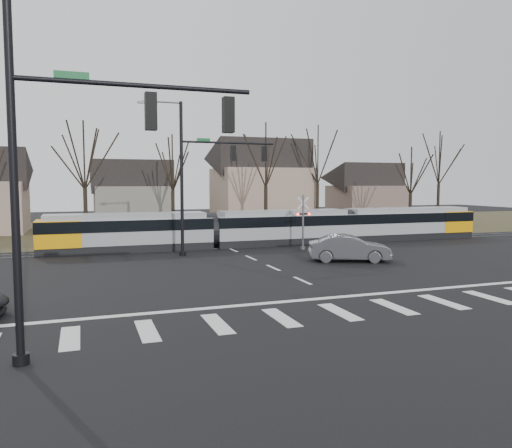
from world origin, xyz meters
name	(u,v)px	position (x,y,z in m)	size (l,w,h in m)	color
ground	(320,289)	(0.00, 0.00, 0.00)	(140.00, 140.00, 0.00)	black
grass_verge	(185,229)	(0.00, 32.00, 0.01)	(140.00, 28.00, 0.01)	#38331E
crosswalk	(367,309)	(0.00, -4.00, 0.01)	(27.00, 2.60, 0.01)	silver
stop_line	(339,297)	(0.00, -1.80, 0.01)	(28.00, 0.35, 0.01)	silver
lane_dashes	(226,247)	(0.00, 16.00, 0.01)	(0.18, 30.00, 0.01)	silver
rail_pair	(226,247)	(0.00, 15.80, 0.03)	(90.00, 1.52, 0.06)	#59595E
tram	(281,226)	(4.59, 16.00, 1.48)	(35.75, 2.65, 2.71)	gray
sedan	(349,248)	(5.34, 6.67, 0.83)	(5.30, 3.51, 1.65)	#434449
signal_pole_near_left	(78,153)	(-10.41, -6.00, 5.70)	(9.28, 0.44, 10.20)	black
signal_pole_far	(205,171)	(-2.41, 12.50, 5.70)	(9.28, 0.44, 10.20)	black
rail_crossing_signal	(303,224)	(5.00, 12.79, 1.89)	(1.08, 0.36, 4.00)	#59595B
tree_row	(217,182)	(2.00, 26.00, 5.00)	(59.20, 7.20, 10.00)	black
house_b	(132,191)	(-5.00, 36.00, 3.97)	(8.64, 7.56, 7.65)	slate
house_c	(261,180)	(9.00, 33.00, 5.23)	(10.80, 8.64, 10.10)	gray
house_d	(366,190)	(24.00, 35.00, 3.97)	(8.64, 7.56, 7.65)	#6C5650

